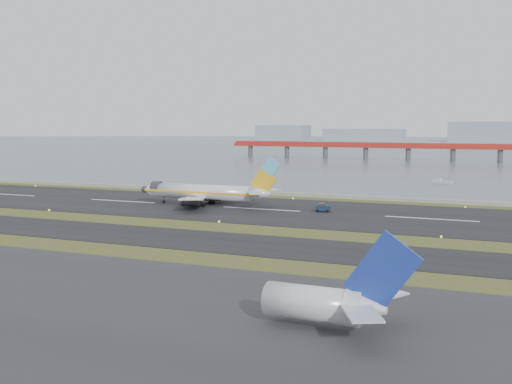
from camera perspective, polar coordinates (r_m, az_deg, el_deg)
ground at (r=127.70m, az=-4.80°, el=-3.22°), size 1000.00×1000.00×0.00m
taxiway_strip at (r=117.41m, az=-7.57°, el=-4.06°), size 1000.00×18.00×0.10m
runway_strip at (r=154.49m, az=0.45°, el=-1.55°), size 1000.00×45.00×0.10m
seawall at (r=182.24m, az=4.12°, el=-0.24°), size 1000.00×2.50×1.00m
bay_water at (r=574.51m, az=17.42°, el=3.81°), size 1400.00×800.00×1.30m
red_pier at (r=363.45m, az=17.12°, el=3.76°), size 260.00×5.00×10.20m
far_shoreline at (r=732.62m, az=19.82°, el=4.65°), size 1400.00×80.00×60.50m
airliner at (r=161.16m, az=-4.42°, el=-0.02°), size 38.52×32.89×12.80m
pushback_tug at (r=150.49m, az=5.97°, el=-1.41°), size 3.47×2.27×2.10m
second_airliner_tail at (r=65.28m, az=6.81°, el=-9.78°), size 15.90×13.26×9.86m
workboat_near at (r=230.30m, az=16.16°, el=0.88°), size 7.62×4.74×1.77m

